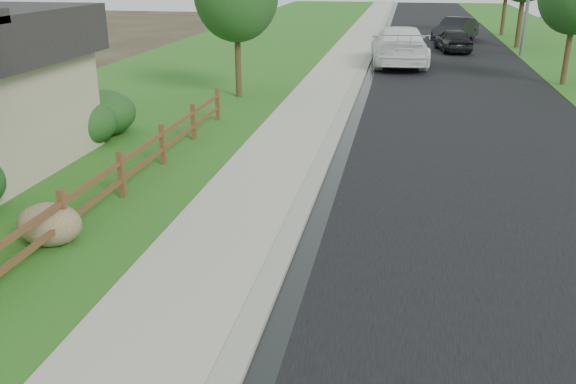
# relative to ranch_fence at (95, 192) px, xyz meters

# --- Properties ---
(road) EXTENTS (8.00, 90.00, 0.02)m
(road) POSITION_rel_ranch_fence_xyz_m (8.20, 28.60, -0.61)
(road) COLOR black
(road) RESTS_ON ground
(curb) EXTENTS (0.40, 90.00, 0.12)m
(curb) POSITION_rel_ranch_fence_xyz_m (4.00, 28.60, -0.56)
(curb) COLOR gray
(curb) RESTS_ON ground
(wet_gutter) EXTENTS (0.50, 90.00, 0.00)m
(wet_gutter) POSITION_rel_ranch_fence_xyz_m (4.35, 28.60, -0.60)
(wet_gutter) COLOR black
(wet_gutter) RESTS_ON road
(sidewalk) EXTENTS (2.20, 90.00, 0.10)m
(sidewalk) POSITION_rel_ranch_fence_xyz_m (2.70, 28.60, -0.57)
(sidewalk) COLOR #B0AB99
(sidewalk) RESTS_ON ground
(grass_strip) EXTENTS (1.60, 90.00, 0.06)m
(grass_strip) POSITION_rel_ranch_fence_xyz_m (0.80, 28.60, -0.59)
(grass_strip) COLOR #275F1B
(grass_strip) RESTS_ON ground
(lawn_near) EXTENTS (9.00, 90.00, 0.04)m
(lawn_near) POSITION_rel_ranch_fence_xyz_m (-4.40, 28.60, -0.60)
(lawn_near) COLOR #275F1B
(lawn_near) RESTS_ON ground
(verge_far) EXTENTS (6.00, 90.00, 0.04)m
(verge_far) POSITION_rel_ranch_fence_xyz_m (15.10, 28.60, -0.60)
(verge_far) COLOR #275F1B
(verge_far) RESTS_ON ground
(ranch_fence) EXTENTS (0.12, 16.92, 1.10)m
(ranch_fence) POSITION_rel_ranch_fence_xyz_m (0.00, 0.00, 0.00)
(ranch_fence) COLOR #4E361A
(ranch_fence) RESTS_ON ground
(white_suv) EXTENTS (3.22, 6.83, 1.93)m
(white_suv) POSITION_rel_ranch_fence_xyz_m (5.60, 21.34, 0.37)
(white_suv) COLOR white
(white_suv) RESTS_ON road
(dark_car_mid) EXTENTS (2.20, 4.15, 1.34)m
(dark_car_mid) POSITION_rel_ranch_fence_xyz_m (8.64, 26.91, 0.07)
(dark_car_mid) COLOR black
(dark_car_mid) RESTS_ON road
(dark_car_far) EXTENTS (3.38, 4.87, 1.52)m
(dark_car_far) POSITION_rel_ranch_fence_xyz_m (9.09, 32.07, 0.16)
(dark_car_far) COLOR black
(dark_car_far) RESTS_ON road
(boulder) EXTENTS (1.38, 1.15, 0.81)m
(boulder) POSITION_rel_ranch_fence_xyz_m (-0.30, -1.22, -0.21)
(boulder) COLOR brown
(boulder) RESTS_ON ground
(shrub_c) EXTENTS (2.20, 2.20, 1.30)m
(shrub_c) POSITION_rel_ranch_fence_xyz_m (-2.90, 5.01, 0.03)
(shrub_c) COLOR #19481B
(shrub_c) RESTS_ON ground
(shrub_d) EXTENTS (2.65, 2.65, 1.36)m
(shrub_d) POSITION_rel_ranch_fence_xyz_m (-2.90, 6.10, 0.06)
(shrub_d) COLOR #19481B
(shrub_d) RESTS_ON ground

